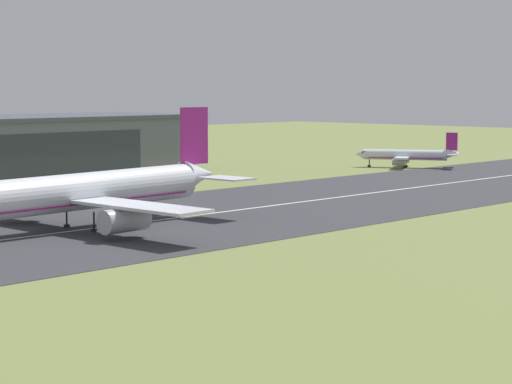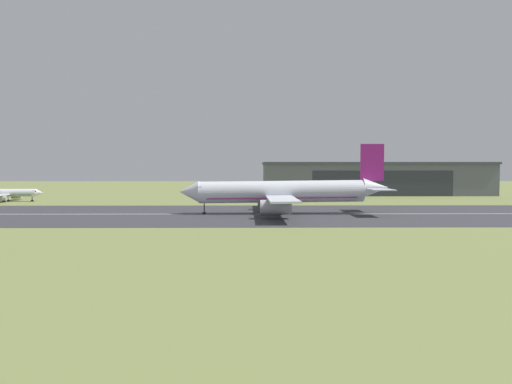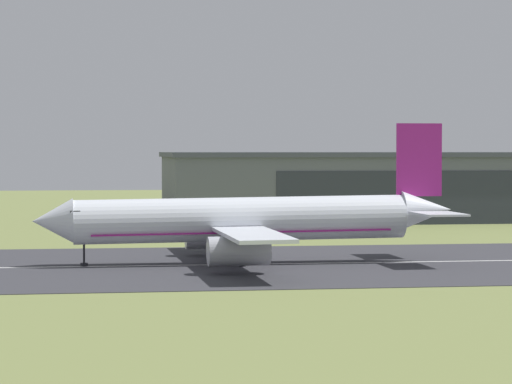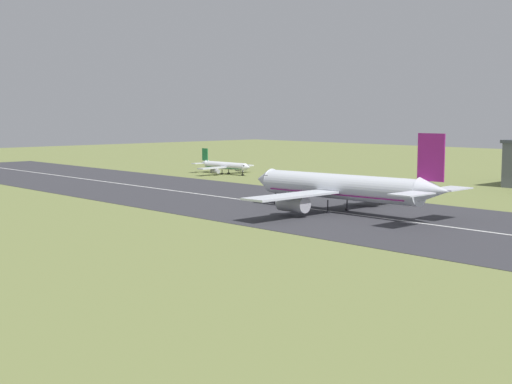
# 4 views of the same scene
# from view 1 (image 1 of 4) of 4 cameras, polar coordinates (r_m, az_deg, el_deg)

# --- Properties ---
(runway_strip) EXTENTS (421.50, 51.00, 0.06)m
(runway_strip) POSITION_cam_1_polar(r_m,az_deg,el_deg) (150.82, -3.46, -1.35)
(runway_strip) COLOR #333338
(runway_strip) RESTS_ON ground_plane
(runway_centreline) EXTENTS (379.35, 0.70, 0.01)m
(runway_centreline) POSITION_cam_1_polar(r_m,az_deg,el_deg) (150.82, -3.46, -1.34)
(runway_centreline) COLOR silver
(runway_centreline) RESTS_ON runway_strip
(hangar_building) EXTENTS (88.68, 32.36, 12.84)m
(hangar_building) POSITION_cam_1_polar(r_m,az_deg,el_deg) (231.00, -14.17, 2.62)
(hangar_building) COLOR slate
(hangar_building) RESTS_ON ground_plane
(airplane_landing) EXTENTS (48.96, 47.29, 16.34)m
(airplane_landing) POSITION_cam_1_polar(r_m,az_deg,el_deg) (137.66, -9.83, -0.03)
(airplane_landing) COLOR silver
(airplane_landing) RESTS_ON ground_plane
(airplane_parked_centre) EXTENTS (18.76, 24.66, 8.60)m
(airplane_parked_centre) POSITION_cam_1_polar(r_m,az_deg,el_deg) (243.56, 8.61, 2.09)
(airplane_parked_centre) COLOR silver
(airplane_parked_centre) RESTS_ON ground_plane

